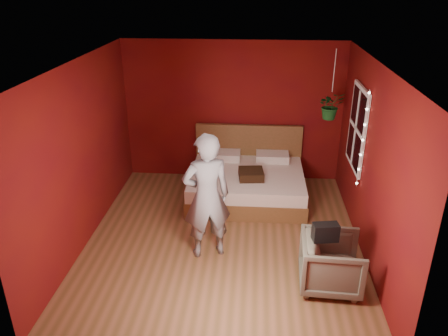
# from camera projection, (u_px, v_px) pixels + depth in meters

# --- Properties ---
(floor) EXTENTS (4.50, 4.50, 0.00)m
(floor) POSITION_uv_depth(u_px,v_px,m) (223.00, 239.00, 6.54)
(floor) COLOR brown
(floor) RESTS_ON ground
(room_walls) EXTENTS (4.04, 4.54, 2.62)m
(room_walls) POSITION_uv_depth(u_px,v_px,m) (223.00, 133.00, 5.85)
(room_walls) COLOR maroon
(room_walls) RESTS_ON ground
(window) EXTENTS (0.05, 0.97, 1.27)m
(window) POSITION_uv_depth(u_px,v_px,m) (357.00, 128.00, 6.60)
(window) COLOR white
(window) RESTS_ON room_walls
(fairy_lights) EXTENTS (0.04, 0.04, 1.45)m
(fairy_lights) POSITION_uv_depth(u_px,v_px,m) (363.00, 140.00, 6.13)
(fairy_lights) COLOR silver
(fairy_lights) RESTS_ON room_walls
(bed) EXTENTS (1.98, 1.68, 1.09)m
(bed) POSITION_uv_depth(u_px,v_px,m) (247.00, 181.00, 7.72)
(bed) COLOR brown
(bed) RESTS_ON ground
(person) EXTENTS (0.76, 0.62, 1.80)m
(person) POSITION_uv_depth(u_px,v_px,m) (207.00, 197.00, 5.85)
(person) COLOR slate
(person) RESTS_ON ground
(armchair) EXTENTS (0.79, 0.77, 0.69)m
(armchair) POSITION_uv_depth(u_px,v_px,m) (331.00, 263.00, 5.43)
(armchair) COLOR #5F5A4B
(armchair) RESTS_ON ground
(handbag) EXTENTS (0.33, 0.20, 0.22)m
(handbag) POSITION_uv_depth(u_px,v_px,m) (325.00, 232.00, 5.24)
(handbag) COLOR black
(handbag) RESTS_ON armchair
(throw_pillow) EXTENTS (0.44, 0.44, 0.14)m
(throw_pillow) POSITION_uv_depth(u_px,v_px,m) (251.00, 174.00, 7.30)
(throw_pillow) COLOR black
(throw_pillow) RESTS_ON bed
(hanging_plant) EXTENTS (0.47, 0.43, 1.11)m
(hanging_plant) POSITION_uv_depth(u_px,v_px,m) (331.00, 106.00, 6.96)
(hanging_plant) COLOR silver
(hanging_plant) RESTS_ON room_walls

